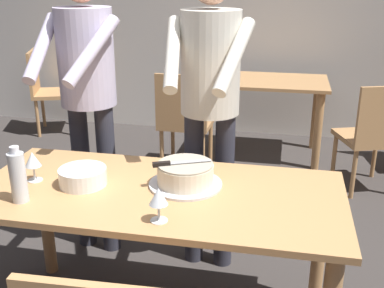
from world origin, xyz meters
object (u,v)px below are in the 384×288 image
(background_chair_2, at_px, (47,88))
(background_chair_1, at_px, (185,118))
(cake_knife, at_px, (170,163))
(cake_on_platter, at_px, (185,175))
(person_standing_beside, at_px, (87,84))
(water_bottle, at_px, (18,176))
(background_table, at_px, (272,97))
(wine_glass_far, at_px, (33,160))
(wine_glass_near, at_px, (158,198))
(person_cutting_cake, at_px, (210,91))
(main_dining_table, at_px, (158,213))
(plate_stack, at_px, (83,177))
(background_chair_3, at_px, (374,134))

(background_chair_2, bearing_deg, background_chair_1, -25.06)
(cake_knife, xyz_separation_m, background_chair_2, (-2.06, 2.69, -0.37))
(cake_on_platter, height_order, person_standing_beside, person_standing_beside)
(water_bottle, xyz_separation_m, person_standing_beside, (-0.04, 0.85, 0.21))
(cake_knife, bearing_deg, background_chair_2, 127.44)
(background_table, bearing_deg, wine_glass_far, -111.90)
(wine_glass_near, bearing_deg, background_chair_2, 124.85)
(person_cutting_cake, xyz_separation_m, background_chair_1, (-0.44, 1.34, -0.58))
(background_table, bearing_deg, background_chair_2, 174.42)
(person_standing_beside, bearing_deg, wine_glass_near, -53.28)
(main_dining_table, xyz_separation_m, wine_glass_near, (0.08, -0.27, 0.22))
(wine_glass_near, distance_m, background_chair_1, 2.27)
(plate_stack, height_order, background_table, plate_stack)
(plate_stack, bearing_deg, background_chair_2, 121.11)
(cake_on_platter, xyz_separation_m, water_bottle, (-0.66, -0.30, 0.06))
(background_chair_2, bearing_deg, person_cutting_cake, -44.90)
(background_chair_3, bearing_deg, plate_stack, -130.74)
(main_dining_table, relative_size, background_table, 1.67)
(main_dining_table, height_order, person_cutting_cake, person_cutting_cake)
(cake_on_platter, relative_size, background_chair_2, 0.38)
(cake_knife, relative_size, background_chair_3, 0.28)
(plate_stack, height_order, background_chair_1, background_chair_1)
(plate_stack, relative_size, person_cutting_cake, 0.13)
(background_chair_3, bearing_deg, water_bottle, -130.96)
(cake_knife, distance_m, water_bottle, 0.65)
(plate_stack, xyz_separation_m, wine_glass_far, (-0.24, -0.00, 0.06))
(person_cutting_cake, xyz_separation_m, background_chair_3, (1.10, 1.24, -0.58))
(background_chair_3, bearing_deg, background_chair_2, 164.47)
(cake_knife, relative_size, background_table, 0.26)
(person_cutting_cake, bearing_deg, person_standing_beside, 177.61)
(background_chair_2, bearing_deg, person_standing_beside, -55.97)
(main_dining_table, relative_size, water_bottle, 6.69)
(cake_on_platter, height_order, person_cutting_cake, person_cutting_cake)
(background_table, distance_m, background_chair_2, 2.44)
(person_cutting_cake, height_order, background_chair_1, person_cutting_cake)
(background_chair_3, bearing_deg, person_cutting_cake, -131.62)
(cake_on_platter, xyz_separation_m, person_standing_beside, (-0.70, 0.55, 0.27))
(plate_stack, distance_m, wine_glass_near, 0.51)
(main_dining_table, relative_size, background_chair_1, 1.86)
(main_dining_table, bearing_deg, person_standing_beside, 133.19)
(background_chair_2, bearing_deg, main_dining_table, -53.66)
(plate_stack, relative_size, wine_glass_far, 1.53)
(wine_glass_far, distance_m, water_bottle, 0.21)
(water_bottle, distance_m, background_table, 2.90)
(plate_stack, xyz_separation_m, person_standing_beside, (-0.23, 0.64, 0.29))
(wine_glass_near, height_order, background_chair_1, background_chair_1)
(water_bottle, bearing_deg, person_cutting_cake, 50.08)
(plate_stack, relative_size, background_chair_2, 0.24)
(person_standing_beside, bearing_deg, person_cutting_cake, -2.39)
(person_standing_beside, height_order, background_chair_1, person_standing_beside)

